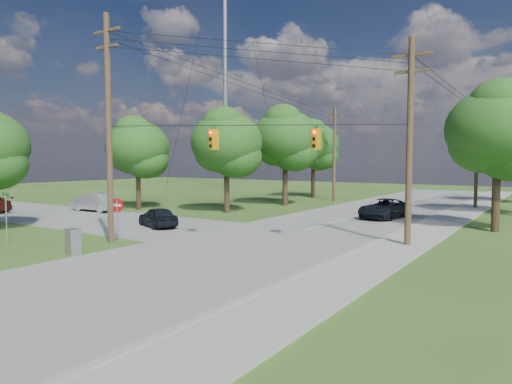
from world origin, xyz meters
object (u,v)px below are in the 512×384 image
Objects in this scene: do_not_enter_sign at (117,210)px; pole_north_w at (334,153)px; pole_north_e at (477,152)px; car_cross_dark at (158,217)px; pole_sw at (109,125)px; pole_ne at (410,139)px; car_main_north at (384,208)px; car_cross_silver at (96,202)px; control_cabinet at (73,242)px.

pole_north_w is at bearing 76.08° from do_not_enter_sign.
do_not_enter_sign is (-13.71, -29.00, -3.42)m from pole_north_e.
car_cross_dark is at bearing 96.68° from do_not_enter_sign.
pole_sw is 1.20× the size of pole_north_w.
pole_ne is at bearing -57.71° from pole_north_w.
pole_ne is 12.44m from car_main_north.
car_main_north is at bearing 113.75° from pole_ne.
pole_north_w is at bearing 122.29° from pole_ne.
pole_north_w is 24.70m from car_cross_silver.
do_not_enter_sign is at bearing -112.10° from car_main_north.
car_cross_silver is at bearing 145.94° from pole_sw.
pole_north_e is at bearing 73.19° from car_main_north.
do_not_enter_sign reaches higher than control_cabinet.
pole_ne is at bearing -90.00° from pole_north_e.
pole_ne is (13.50, 7.60, -0.76)m from pole_sw.
car_cross_silver is at bearing 177.21° from pole_ne.
pole_sw is 6.48m from control_cabinet.
pole_sw is at bearing -85.21° from do_not_enter_sign.
car_main_north is (-4.64, -11.46, -4.37)m from pole_north_e.
car_cross_dark is 11.68m from car_cross_silver.
pole_north_w is 8.16× the size of control_cabinet.
pole_north_w is at bearing 90.77° from pole_sw.
car_main_north is 2.24× the size of do_not_enter_sign.
do_not_enter_sign is (-13.71, -7.00, -3.75)m from pole_ne.
do_not_enter_sign is at bearing 121.31° from control_cabinet.
pole_north_e reaches higher than car_main_north.
pole_ne reaches higher than pole_north_e.
pole_ne is 1.05× the size of pole_north_w.
car_cross_silver is 0.92× the size of car_main_north.
pole_north_e reaches higher than do_not_enter_sign.
pole_north_w is at bearing -160.85° from car_cross_dark.
car_cross_silver is 15.42m from do_not_enter_sign.
pole_sw is 16.78m from car_cross_silver.
pole_ne reaches higher than car_cross_dark.
car_cross_dark is at bearing -122.66° from pole_north_e.
pole_north_w reaches higher than car_cross_silver.
pole_north_w is (-0.40, 29.60, -1.10)m from pole_sw.
car_cross_silver reaches higher than control_cabinet.
pole_north_w is 32.98m from control_cabinet.
pole_sw is at bearing -150.62° from pole_ne.
car_main_north is (-4.64, 10.54, -4.71)m from pole_ne.
pole_north_w is 29.20m from do_not_enter_sign.
pole_sw is at bearing -110.80° from car_main_north.
car_cross_silver is 18.60m from control_cabinet.
do_not_enter_sign is (-0.21, 0.60, -4.52)m from pole_sw.
car_cross_silver is at bearing -121.66° from pole_north_w.
pole_north_w is 4.26× the size of do_not_enter_sign.
pole_sw reaches higher than car_cross_silver.
pole_ne is 2.71× the size of car_cross_dark.
car_cross_dark is at bearing -93.86° from pole_north_w.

